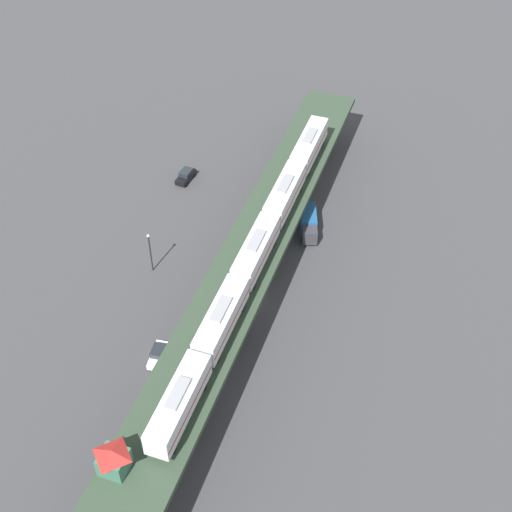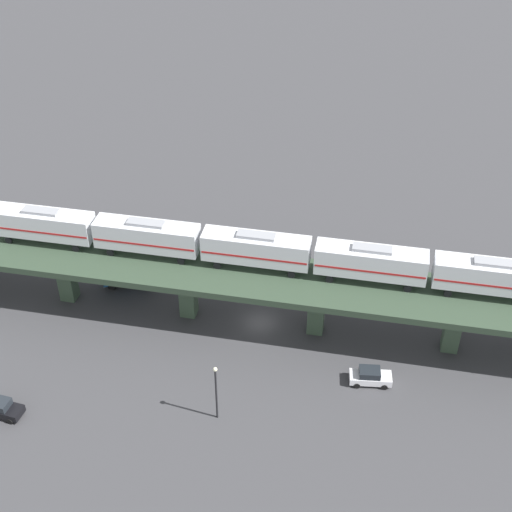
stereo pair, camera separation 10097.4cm
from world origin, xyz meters
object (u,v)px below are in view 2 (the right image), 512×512
Objects in this scene: street_car_black at (1,408)px; street_lamp at (216,389)px; subway_train at (256,248)px; street_car_white at (370,376)px; delivery_truck at (131,271)px.

street_lamp is at bearing 83.30° from street_car_black.
street_car_white is (12.17, 10.86, -8.63)m from subway_train.
delivery_truck is (-7.56, -14.80, -7.81)m from subway_train.
delivery_truck is (-20.32, 12.18, 0.82)m from street_car_black.
subway_train is 8.31× the size of delivery_truck.
street_car_white is at bearing 52.45° from delivery_truck.
subway_train reaches higher than street_car_white.
subway_train reaches higher than street_lamp.
street_lamp reaches higher than street_car_white.
delivery_truck is at bearing -117.04° from subway_train.
street_lamp is at bearing -79.13° from street_car_white.
street_lamp reaches higher than delivery_truck.
subway_train reaches higher than delivery_truck.
subway_train is 31.07m from street_car_black.
delivery_truck is at bearing -127.55° from street_car_white.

